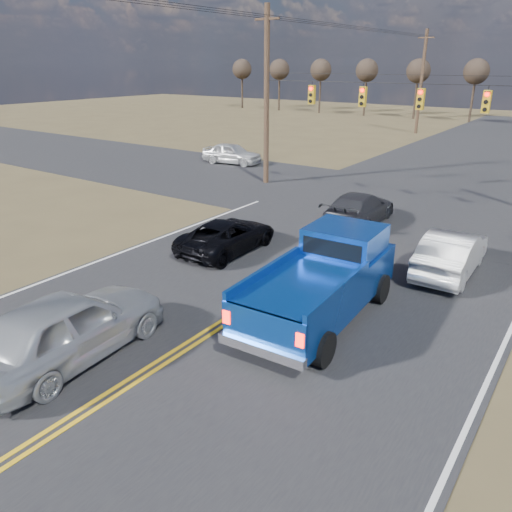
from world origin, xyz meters
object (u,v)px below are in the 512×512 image
Objects in this scene: silver_suv at (68,326)px; pickup_truck at (323,281)px; black_suv at (227,235)px; dgrey_car_queue at (359,209)px; cross_car_west at (232,153)px; white_car_queue at (451,253)px.

pickup_truck is at bearing -130.72° from silver_suv.
dgrey_car_queue reaches higher than black_suv.
black_suv is at bearing 62.27° from dgrey_car_queue.
silver_suv is 1.04× the size of dgrey_car_queue.
cross_car_west is (-13.69, 8.25, 0.01)m from dgrey_car_queue.
white_car_queue is at bearing -129.80° from cross_car_west.
dgrey_car_queue is (2.76, 6.17, 0.10)m from black_suv.
pickup_truck reaches higher than silver_suv.
cross_car_west is at bearing -53.75° from black_suv.
black_suv is (-1.53, 8.30, -0.27)m from silver_suv.
white_car_queue is at bearing -161.46° from black_suv.
silver_suv is 8.45m from black_suv.
pickup_truck is 9.37m from dgrey_car_queue.
pickup_truck reaches higher than dgrey_car_queue.
dgrey_car_queue is at bearing -35.96° from white_car_queue.
silver_suv is at bearing 99.56° from black_suv.
silver_suv is at bearing 58.77° from white_car_queue.
cross_car_west is at bearing -33.66° from white_car_queue.
black_suv is at bearing 17.73° from white_car_queue.
cross_car_west reaches higher than dgrey_car_queue.
silver_suv reaches higher than cross_car_west.
silver_suv reaches higher than dgrey_car_queue.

